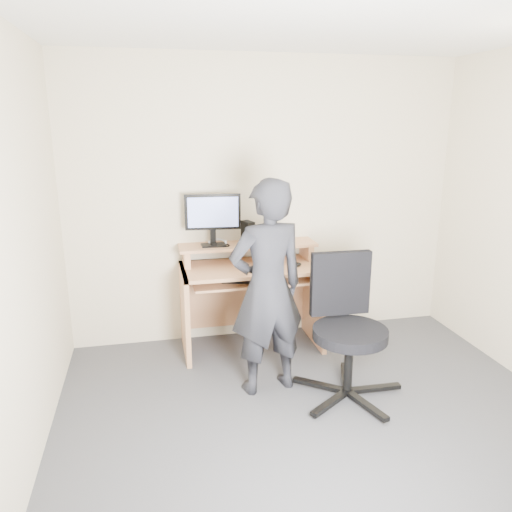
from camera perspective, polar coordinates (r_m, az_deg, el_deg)
name	(u,v)px	position (r m, az deg, el deg)	size (l,w,h in m)	color
ground	(330,442)	(3.39, 8.48, -20.31)	(3.50, 3.50, 0.00)	#4A4B4F
back_wall	(266,202)	(4.48, 1.18, 6.23)	(3.50, 0.02, 2.50)	beige
ceiling	(350,8)	(2.80, 10.73, 26.10)	(3.50, 3.50, 0.02)	white
desk	(250,285)	(4.40, -0.73, -3.38)	(1.20, 0.60, 0.91)	tan
monitor	(213,215)	(4.24, -4.96, 4.67)	(0.47, 0.13, 0.45)	black
external_drive	(248,233)	(4.34, -0.94, 2.70)	(0.07, 0.13, 0.20)	black
travel_mug	(268,232)	(4.39, 1.42, 2.77)	(0.08, 0.08, 0.19)	silver
smartphone	(275,242)	(4.41, 2.15, 1.65)	(0.07, 0.13, 0.01)	black
charger	(214,245)	(4.26, -4.81, 1.27)	(0.04, 0.04, 0.04)	black
headphones	(217,243)	(4.37, -4.43, 1.50)	(0.16, 0.16, 0.02)	silver
keyboard	(250,279)	(4.20, -0.71, -2.61)	(0.46, 0.18, 0.03)	black
mouse	(296,264)	(4.26, 4.59, -0.97)	(0.10, 0.06, 0.04)	black
office_chair	(346,322)	(3.68, 10.29, -7.47)	(0.77, 0.81, 1.01)	black
person	(267,289)	(3.58, 1.29, -3.74)	(0.58, 0.38, 1.59)	black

